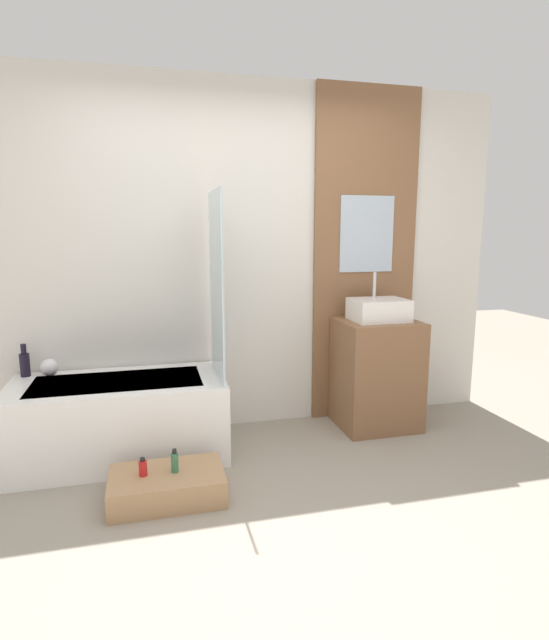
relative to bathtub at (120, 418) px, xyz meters
The scene contains 12 objects.
ground_plane 1.50m from the bathtub, 53.05° to the right, with size 12.00×12.00×0.00m, color gray.
wall_tiled_back 1.42m from the bathtub, 24.41° to the left, with size 4.20×0.06×2.60m, color silver.
wall_wood_accent 2.20m from the bathtub, 10.42° to the left, with size 0.85×0.04×2.60m.
bathtub is the anchor object (origin of this frame).
glass_shower_screen 1.11m from the bathtub, ahead, with size 0.01×0.59×1.24m, color silver.
wooden_step_bench 0.73m from the bathtub, 66.61° to the right, with size 0.64×0.40×0.16m, color #A87F56.
vanity_cabinet 1.92m from the bathtub, ahead, with size 0.59×0.51×0.84m, color brown.
sink 2.02m from the bathtub, ahead, with size 0.41×0.32×0.36m.
vase_tall_dark 0.76m from the bathtub, 156.28° to the left, with size 0.07×0.07×0.23m.
vase_round_light 0.61m from the bathtub, 151.90° to the left, with size 0.12×0.12×0.12m, color white.
bottle_soap_primary 0.66m from the bathtub, 76.81° to the right, with size 0.05×0.05×0.11m.
bottle_soap_secondary 0.72m from the bathtub, 63.13° to the right, with size 0.04×0.04×0.14m.
Camera 1 is at (-0.67, -2.16, 1.51)m, focal length 28.00 mm.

